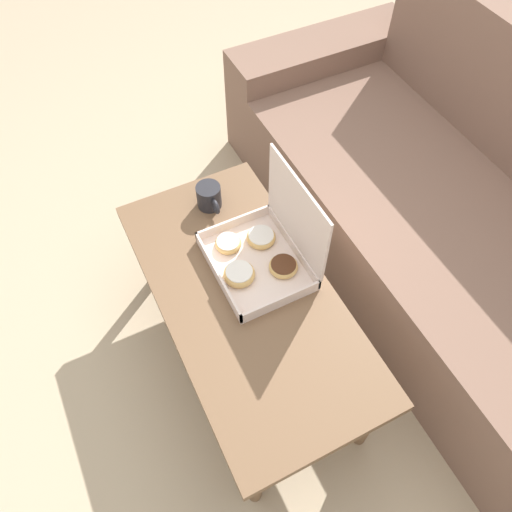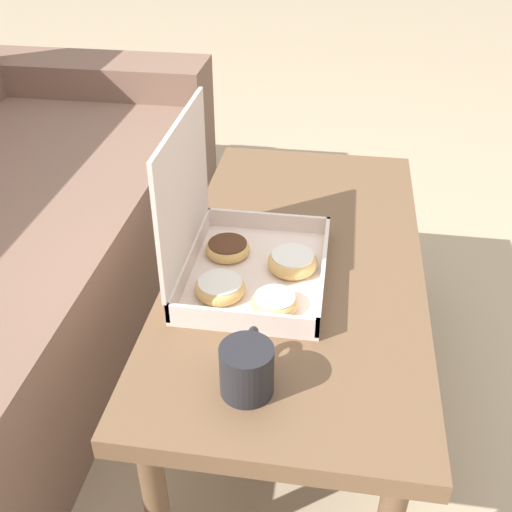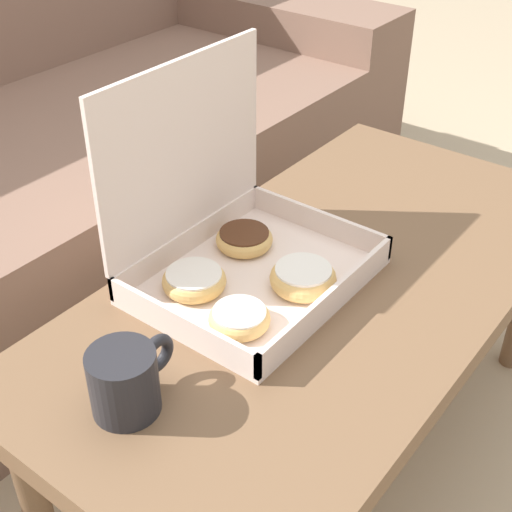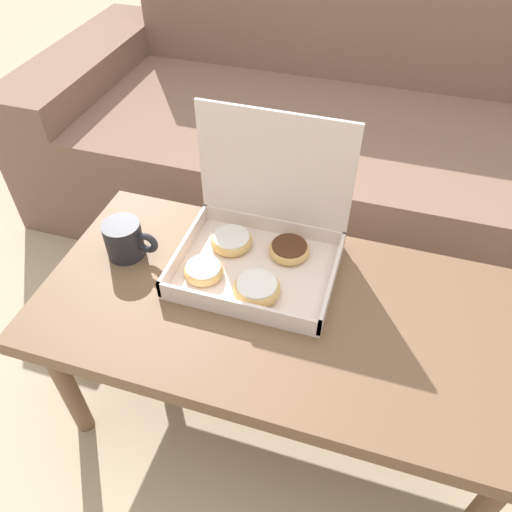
% 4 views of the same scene
% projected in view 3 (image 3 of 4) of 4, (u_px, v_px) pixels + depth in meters
% --- Properties ---
extents(ground_plane, '(12.00, 12.00, 0.00)m').
position_uv_depth(ground_plane, '(286.00, 433.00, 1.40)').
color(ground_plane, tan).
extents(coffee_table, '(1.05, 0.52, 0.42)m').
position_uv_depth(coffee_table, '(327.00, 297.00, 1.15)').
color(coffee_table, brown).
rests_on(coffee_table, ground_plane).
extents(pastry_box, '(0.35, 0.28, 0.33)m').
position_uv_depth(pastry_box, '(237.00, 247.00, 1.09)').
color(pastry_box, silver).
rests_on(pastry_box, coffee_table).
extents(coffee_mug, '(0.13, 0.09, 0.09)m').
position_uv_depth(coffee_mug, '(126.00, 380.00, 0.87)').
color(coffee_mug, '#232328').
rests_on(coffee_mug, coffee_table).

